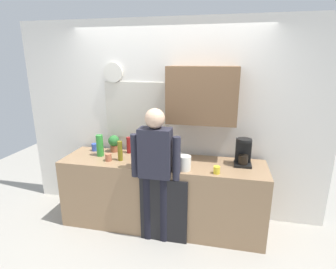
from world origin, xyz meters
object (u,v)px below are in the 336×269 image
storage_canister (185,163)px  bottle_clear_soda (100,145)px  mixing_bowl (176,158)px  cup_yellow_cup (217,170)px  cup_terracotta_mug (108,157)px  person_at_sink (155,166)px  cup_blue_mug (95,147)px  potted_plant (114,142)px  bottle_red_vinegar (129,145)px  bottle_olive_oil (120,151)px  coffee_maker (243,153)px

storage_canister → bottle_clear_soda: bearing=168.7°
mixing_bowl → storage_canister: bearing=-59.6°
cup_yellow_cup → storage_canister: 0.36m
cup_terracotta_mug → storage_canister: size_ratio=0.54×
person_at_sink → cup_terracotta_mug: bearing=154.4°
cup_blue_mug → person_at_sink: size_ratio=0.06×
cup_blue_mug → potted_plant: potted_plant is taller
bottle_red_vinegar → cup_yellow_cup: (1.18, -0.43, -0.07)m
mixing_bowl → potted_plant: 0.90m
cup_yellow_cup → potted_plant: 1.47m
cup_yellow_cup → storage_canister: (-0.36, 0.02, 0.04)m
bottle_olive_oil → cup_terracotta_mug: size_ratio=2.72×
cup_terracotta_mug → person_at_sink: 0.67m
coffee_maker → storage_canister: coffee_maker is taller
cup_blue_mug → person_at_sink: 1.11m
bottle_red_vinegar → mixing_bowl: bearing=-12.7°
bottle_olive_oil → cup_terracotta_mug: (-0.14, -0.05, -0.08)m
cup_terracotta_mug → cup_yellow_cup: 1.33m
cup_blue_mug → mixing_bowl: size_ratio=0.45×
bottle_olive_oil → cup_blue_mug: size_ratio=2.50×
coffee_maker → bottle_clear_soda: (-1.80, -0.08, -0.01)m
bottle_clear_soda → cup_blue_mug: size_ratio=2.80×
potted_plant → person_at_sink: 0.89m
bottle_olive_oil → cup_terracotta_mug: 0.17m
coffee_maker → cup_terracotta_mug: coffee_maker is taller
cup_terracotta_mug → cup_blue_mug: cup_blue_mug is taller
coffee_maker → cup_blue_mug: coffee_maker is taller
cup_yellow_cup → mixing_bowl: 0.58m
coffee_maker → potted_plant: size_ratio=1.43×
bottle_red_vinegar → person_at_sink: 0.71m
cup_blue_mug → potted_plant: bearing=3.9°
cup_yellow_cup → mixing_bowl: bearing=151.1°
cup_blue_mug → bottle_red_vinegar: bearing=1.3°
mixing_bowl → cup_blue_mug: bearing=173.2°
bottle_olive_oil → mixing_bowl: 0.69m
cup_blue_mug → bottle_olive_oil: bearing=-29.3°
bottle_clear_soda → person_at_sink: size_ratio=0.17×
bottle_olive_oil → potted_plant: 0.36m
potted_plant → person_at_sink: (0.72, -0.51, -0.07)m
bottle_clear_soda → bottle_olive_oil: 0.34m
potted_plant → bottle_red_vinegar: bearing=-2.0°
coffee_maker → potted_plant: 1.69m
bottle_clear_soda → bottle_olive_oil: bearing=-17.6°
bottle_red_vinegar → cup_blue_mug: 0.50m
potted_plant → person_at_sink: size_ratio=0.14×
cup_terracotta_mug → cup_yellow_cup: size_ratio=1.08×
cup_blue_mug → person_at_sink: (1.00, -0.49, 0.01)m
bottle_red_vinegar → coffee_maker: bearing=-4.0°
cup_yellow_cup → person_at_sink: bearing=-173.9°
bottle_clear_soda → storage_canister: bottle_clear_soda is taller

